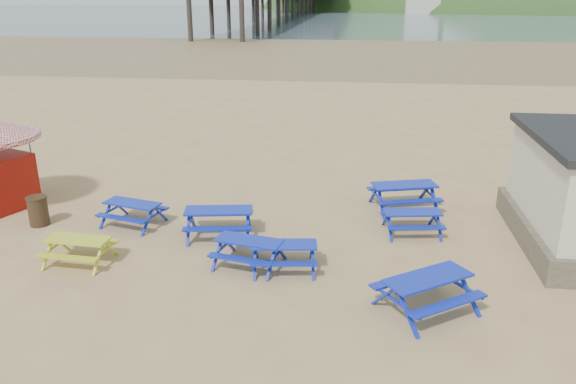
# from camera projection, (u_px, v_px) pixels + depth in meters

# --- Properties ---
(ground) EXTENTS (400.00, 400.00, 0.00)m
(ground) POSITION_uv_depth(u_px,v_px,m) (274.00, 243.00, 15.78)
(ground) COLOR tan
(ground) RESTS_ON ground
(wet_sand) EXTENTS (400.00, 400.00, 0.00)m
(wet_sand) POSITION_uv_depth(u_px,v_px,m) (343.00, 50.00, 67.13)
(wet_sand) COLOR olive
(wet_sand) RESTS_ON ground
(sea) EXTENTS (400.00, 400.00, 0.00)m
(sea) POSITION_uv_depth(u_px,v_px,m) (356.00, 14.00, 174.51)
(sea) COLOR #495C69
(sea) RESTS_ON ground
(picnic_table_blue_a) EXTENTS (1.99, 1.75, 0.72)m
(picnic_table_blue_a) POSITION_uv_depth(u_px,v_px,m) (133.00, 214.00, 16.90)
(picnic_table_blue_a) COLOR #1912A9
(picnic_table_blue_a) RESTS_ON ground
(picnic_table_blue_b) EXTENTS (1.82, 1.55, 0.69)m
(picnic_table_blue_b) POSITION_uv_depth(u_px,v_px,m) (412.00, 222.00, 16.31)
(picnic_table_blue_b) COLOR #1912A9
(picnic_table_blue_b) RESTS_ON ground
(picnic_table_blue_c) EXTENTS (2.40, 2.13, 0.85)m
(picnic_table_blue_c) POSITION_uv_depth(u_px,v_px,m) (404.00, 196.00, 18.12)
(picnic_table_blue_c) COLOR #1912A9
(picnic_table_blue_c) RESTS_ON ground
(picnic_table_blue_d) EXTENTS (1.96, 1.71, 0.72)m
(picnic_table_blue_d) POSITION_uv_depth(u_px,v_px,m) (249.00, 252.00, 14.39)
(picnic_table_blue_d) COLOR #1912A9
(picnic_table_blue_d) RESTS_ON ground
(picnic_table_blue_e) EXTENTS (1.83, 1.55, 0.70)m
(picnic_table_blue_e) POSITION_uv_depth(u_px,v_px,m) (284.00, 256.00, 14.20)
(picnic_table_blue_e) COLOR #1912A9
(picnic_table_blue_e) RESTS_ON ground
(picnic_table_blue_f) EXTENTS (2.55, 2.45, 0.83)m
(picnic_table_blue_f) POSITION_uv_depth(u_px,v_px,m) (427.00, 294.00, 12.32)
(picnic_table_blue_f) COLOR #1912A9
(picnic_table_blue_f) RESTS_ON ground
(picnic_table_yellow) EXTENTS (1.71, 1.41, 0.68)m
(picnic_table_yellow) POSITION_uv_depth(u_px,v_px,m) (79.00, 251.00, 14.53)
(picnic_table_yellow) COLOR gold
(picnic_table_yellow) RESTS_ON ground
(litter_bin) EXTENTS (0.62, 0.62, 0.90)m
(litter_bin) POSITION_uv_depth(u_px,v_px,m) (38.00, 211.00, 16.86)
(litter_bin) COLOR #3A2616
(litter_bin) RESTS_ON ground
(picnic_table_blue_g) EXTENTS (2.15, 1.84, 0.81)m
(picnic_table_blue_g) POSITION_uv_depth(u_px,v_px,m) (219.00, 222.00, 16.14)
(picnic_table_blue_g) COLOR #1912A9
(picnic_table_blue_g) RESTS_ON ground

